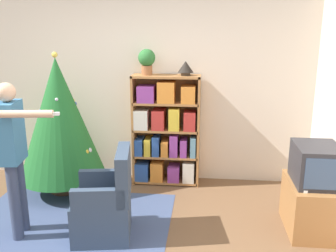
{
  "coord_description": "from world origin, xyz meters",
  "views": [
    {
      "loc": [
        0.9,
        -2.93,
        2.09
      ],
      "look_at": [
        0.51,
        0.9,
        1.05
      ],
      "focal_mm": 40.0,
      "sensor_mm": 36.0,
      "label": 1
    }
  ],
  "objects_px": {
    "television": "(316,164)",
    "armchair": "(106,206)",
    "christmas_tree": "(60,119)",
    "table_lamp": "(186,67)",
    "bookshelf": "(166,132)",
    "potted_plant": "(147,60)",
    "standing_person": "(13,148)"
  },
  "relations": [
    {
      "from": "potted_plant",
      "to": "standing_person",
      "type": "bearing_deg",
      "value": -126.52
    },
    {
      "from": "bookshelf",
      "to": "christmas_tree",
      "type": "relative_size",
      "value": 0.82
    },
    {
      "from": "bookshelf",
      "to": "armchair",
      "type": "xyz_separation_m",
      "value": [
        -0.45,
        -1.4,
        -0.39
      ]
    },
    {
      "from": "armchair",
      "to": "standing_person",
      "type": "distance_m",
      "value": 1.07
    },
    {
      "from": "television",
      "to": "armchair",
      "type": "distance_m",
      "value": 2.17
    },
    {
      "from": "standing_person",
      "to": "table_lamp",
      "type": "height_order",
      "value": "table_lamp"
    },
    {
      "from": "armchair",
      "to": "table_lamp",
      "type": "xyz_separation_m",
      "value": [
        0.71,
        1.41,
        1.25
      ]
    },
    {
      "from": "armchair",
      "to": "table_lamp",
      "type": "height_order",
      "value": "table_lamp"
    },
    {
      "from": "potted_plant",
      "to": "television",
      "type": "bearing_deg",
      "value": -29.94
    },
    {
      "from": "potted_plant",
      "to": "table_lamp",
      "type": "distance_m",
      "value": 0.5
    },
    {
      "from": "standing_person",
      "to": "bookshelf",
      "type": "bearing_deg",
      "value": 130.28
    },
    {
      "from": "christmas_tree",
      "to": "table_lamp",
      "type": "bearing_deg",
      "value": 15.44
    },
    {
      "from": "christmas_tree",
      "to": "table_lamp",
      "type": "height_order",
      "value": "christmas_tree"
    },
    {
      "from": "bookshelf",
      "to": "potted_plant",
      "type": "bearing_deg",
      "value": 177.82
    },
    {
      "from": "bookshelf",
      "to": "table_lamp",
      "type": "xyz_separation_m",
      "value": [
        0.26,
        0.01,
        0.86
      ]
    },
    {
      "from": "bookshelf",
      "to": "christmas_tree",
      "type": "xyz_separation_m",
      "value": [
        -1.28,
        -0.41,
        0.25
      ]
    },
    {
      "from": "christmas_tree",
      "to": "standing_person",
      "type": "relative_size",
      "value": 1.13
    },
    {
      "from": "christmas_tree",
      "to": "armchair",
      "type": "bearing_deg",
      "value": -50.21
    },
    {
      "from": "potted_plant",
      "to": "table_lamp",
      "type": "height_order",
      "value": "potted_plant"
    },
    {
      "from": "table_lamp",
      "to": "television",
      "type": "bearing_deg",
      "value": -38.0
    },
    {
      "from": "bookshelf",
      "to": "television",
      "type": "xyz_separation_m",
      "value": [
        1.65,
        -1.08,
        0.02
      ]
    },
    {
      "from": "armchair",
      "to": "potted_plant",
      "type": "xyz_separation_m",
      "value": [
        0.21,
        1.41,
        1.34
      ]
    },
    {
      "from": "potted_plant",
      "to": "table_lamp",
      "type": "bearing_deg",
      "value": 0.0
    },
    {
      "from": "bookshelf",
      "to": "armchair",
      "type": "height_order",
      "value": "bookshelf"
    },
    {
      "from": "standing_person",
      "to": "table_lamp",
      "type": "relative_size",
      "value": 7.88
    },
    {
      "from": "christmas_tree",
      "to": "potted_plant",
      "type": "bearing_deg",
      "value": 22.2
    },
    {
      "from": "standing_person",
      "to": "christmas_tree",
      "type": "bearing_deg",
      "value": 169.47
    },
    {
      "from": "armchair",
      "to": "table_lamp",
      "type": "distance_m",
      "value": 2.01
    },
    {
      "from": "standing_person",
      "to": "television",
      "type": "bearing_deg",
      "value": 89.96
    },
    {
      "from": "television",
      "to": "armchair",
      "type": "bearing_deg",
      "value": -171.27
    },
    {
      "from": "table_lamp",
      "to": "armchair",
      "type": "bearing_deg",
      "value": -116.73
    },
    {
      "from": "table_lamp",
      "to": "bookshelf",
      "type": "bearing_deg",
      "value": -177.96
    }
  ]
}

